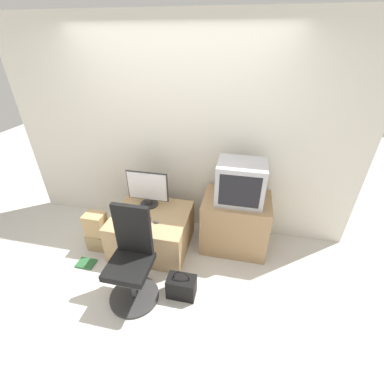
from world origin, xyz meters
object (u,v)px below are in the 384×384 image
crt_tv (240,182)px  main_monitor (148,190)px  mouse (156,222)px  cardboard_box_lower (100,240)px  keyboard (137,219)px  handbag (181,286)px  office_chair (132,263)px  book (86,263)px

crt_tv → main_monitor: bearing=-178.8°
mouse → cardboard_box_lower: (-0.78, -0.03, -0.40)m
keyboard → handbag: keyboard is taller
mouse → crt_tv: 1.07m
main_monitor → cardboard_box_lower: main_monitor is taller
main_monitor → cardboard_box_lower: bearing=-146.9°
office_chair → handbag: 0.58m
cardboard_box_lower → book: size_ratio=1.24×
office_chair → keyboard: bearing=107.6°
keyboard → main_monitor: bearing=84.3°
main_monitor → office_chair: 0.99m
crt_tv → cardboard_box_lower: size_ratio=2.03×
keyboard → book: size_ratio=1.50×
keyboard → office_chair: office_chair is taller
keyboard → crt_tv: bearing=17.0°
crt_tv → office_chair: 1.44m
mouse → book: bearing=-156.8°
main_monitor → handbag: (0.64, -0.85, -0.60)m
crt_tv → book: (-1.71, -0.71, -0.94)m
keyboard → office_chair: bearing=-72.4°
keyboard → mouse: mouse is taller
mouse → book: size_ratio=0.30×
crt_tv → cardboard_box_lower: bearing=-166.8°
keyboard → office_chair: 0.63m
cardboard_box_lower → handbag: size_ratio=0.76×
keyboard → handbag: bearing=-38.1°
book → keyboard: bearing=32.4°
office_chair → book: size_ratio=4.94×
crt_tv → keyboard: bearing=-163.0°
main_monitor → office_chair: (0.16, -0.93, -0.28)m
handbag → book: handbag is taller
main_monitor → handbag: main_monitor is taller
handbag → keyboard: bearing=141.9°
office_chair → mouse: bearing=85.2°
main_monitor → crt_tv: (1.12, 0.02, 0.22)m
main_monitor → keyboard: bearing=-95.7°
main_monitor → book: main_monitor is taller
office_chair → book: office_chair is taller
cardboard_box_lower → keyboard: bearing=4.5°
book → mouse: bearing=23.2°
main_monitor → keyboard: size_ratio=1.65×
cardboard_box_lower → main_monitor: bearing=33.1°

